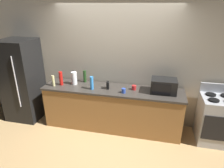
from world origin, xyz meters
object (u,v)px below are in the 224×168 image
bottle_spray_cleaner (92,83)px  bottle_wine (85,76)px  cordless_phone (108,85)px  stove_range (215,119)px  mug_red (134,88)px  mug_blue (124,91)px  bottle_vinegar (53,81)px  bottle_hot_sauce (61,78)px  microwave (164,86)px  paper_towel_roll (74,78)px  refrigerator (22,80)px

bottle_spray_cleaner → bottle_wine: 0.44m
bottle_wine → cordless_phone: bearing=-22.7°
stove_range → cordless_phone: size_ratio=7.20×
mug_red → mug_blue: (-0.17, -0.19, 0.00)m
bottle_wine → mug_blue: bearing=-22.0°
cordless_phone → bottle_vinegar: bottle_vinegar is taller
stove_range → bottle_hot_sauce: 3.13m
bottle_vinegar → bottle_wine: (0.56, 0.35, 0.02)m
bottle_spray_cleaner → bottle_wine: (-0.27, 0.34, -0.00)m
bottle_vinegar → bottle_wine: size_ratio=0.87×
bottle_hot_sauce → mug_red: 1.52m
bottle_spray_cleaner → bottle_hot_sauce: (-0.70, 0.07, 0.01)m
bottle_vinegar → mug_blue: bottle_vinegar is taller
microwave → paper_towel_roll: bearing=179.9°
microwave → mug_blue: (-0.74, -0.19, -0.09)m
bottle_wine → mug_red: (1.09, -0.18, -0.08)m
bottle_vinegar → bottle_wine: 0.66m
bottle_wine → mug_blue: (0.92, -0.37, -0.08)m
bottle_hot_sauce → mug_red: (1.51, 0.09, -0.10)m
paper_towel_roll → bottle_wine: size_ratio=1.05×
bottle_vinegar → bottle_spray_cleaner: (0.83, 0.01, 0.02)m
refrigerator → paper_towel_roll: size_ratio=6.67×
bottle_vinegar → mug_blue: bearing=-0.6°
microwave → stove_range: bearing=-2.7°
bottle_hot_sauce → mug_red: size_ratio=3.26×
refrigerator → bottle_spray_cleaner: 1.68m
stove_range → cordless_phone: stove_range is taller
paper_towel_roll → bottle_vinegar: (-0.38, -0.18, -0.02)m
cordless_phone → bottle_hot_sauce: size_ratio=0.52×
bottle_wine → refrigerator: bearing=-170.9°
stove_range → mug_red: (-1.56, 0.05, 0.48)m
bottle_spray_cleaner → mug_blue: bottle_spray_cleaner is taller
microwave → cordless_phone: 1.09m
microwave → bottle_wine: size_ratio=1.86×
microwave → bottle_wine: bearing=174.0°
bottle_spray_cleaner → mug_blue: 0.65m
bottle_vinegar → mug_red: (1.65, 0.18, -0.07)m
bottle_vinegar → bottle_hot_sauce: (0.13, 0.08, 0.03)m
cordless_phone → mug_blue: bearing=-29.7°
paper_towel_roll → mug_blue: bearing=-10.3°
microwave → mug_red: (-0.56, -0.00, -0.09)m
microwave → mug_blue: microwave is taller
cordless_phone → bottle_vinegar: 1.13m
bottle_spray_cleaner → paper_towel_roll: bearing=159.1°
bottle_wine → bottle_hot_sauce: 0.50m
refrigerator → microwave: bearing=0.9°
cordless_phone → bottle_vinegar: size_ratio=0.67×
refrigerator → microwave: refrigerator is taller
mug_blue → bottle_wine: bearing=158.0°
refrigerator → stove_range: size_ratio=1.67×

